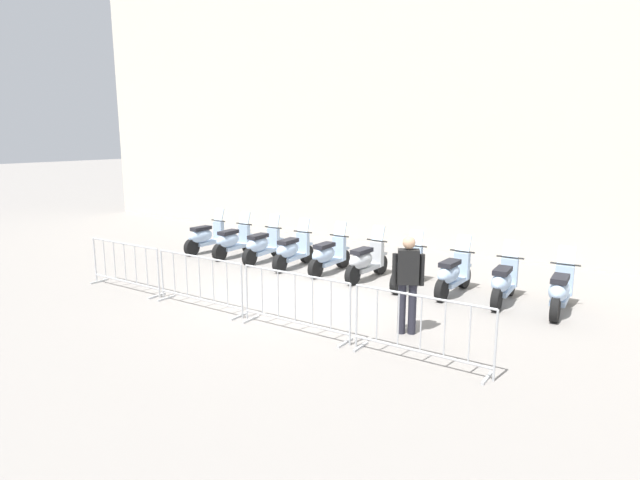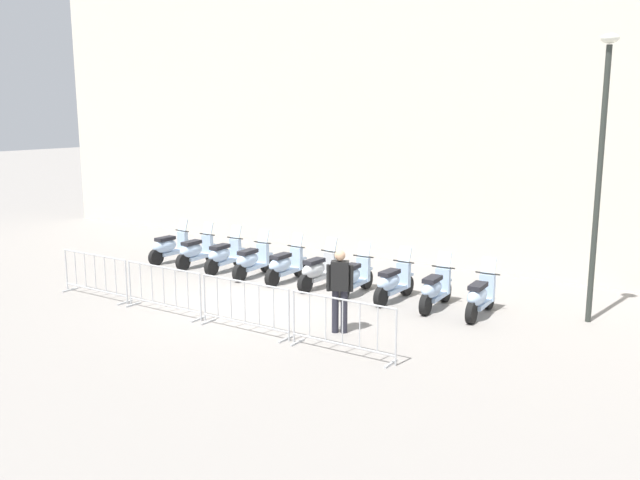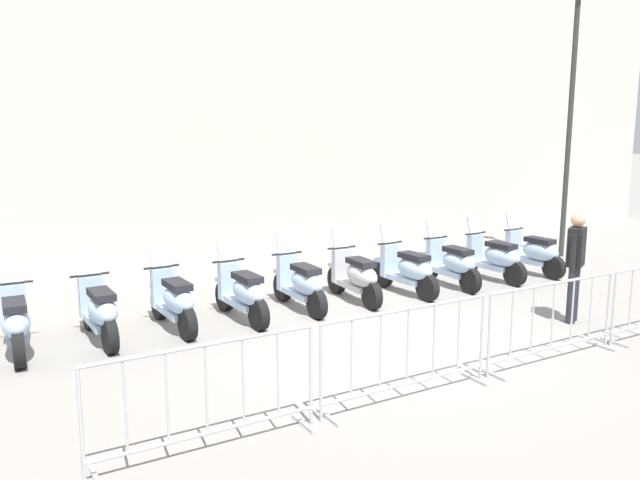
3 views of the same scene
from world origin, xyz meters
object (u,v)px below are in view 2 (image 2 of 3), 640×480
at_px(barrier_segment_2, 245,307).
at_px(motorcycle_9, 480,297).
at_px(motorcycle_8, 435,290).
at_px(barrier_segment_0, 95,276).
at_px(officer_near_row_end, 340,286).
at_px(street_lamp, 601,154).
at_px(motorcycle_3, 252,261).
at_px(motorcycle_1, 196,251).
at_px(barrier_segment_1, 164,290).
at_px(motorcycle_4, 285,265).
at_px(motorcycle_7, 393,283).
at_px(motorcycle_0, 170,247).
at_px(motorcycle_2, 224,256).
at_px(motorcycle_5, 318,271).
at_px(motorcycle_6, 354,277).
at_px(barrier_segment_3, 342,327).

bearing_deg(barrier_segment_2, motorcycle_9, 44.43).
bearing_deg(motorcycle_9, motorcycle_8, 179.24).
height_order(barrier_segment_0, officer_near_row_end, officer_near_row_end).
distance_m(barrier_segment_2, street_lamp, 7.98).
bearing_deg(motorcycle_9, motorcycle_3, 179.72).
distance_m(motorcycle_1, barrier_segment_1, 4.53).
relative_size(motorcycle_4, motorcycle_9, 1.00).
relative_size(motorcycle_1, barrier_segment_1, 0.76).
bearing_deg(motorcycle_7, motorcycle_0, 179.11).
height_order(motorcycle_8, barrier_segment_1, motorcycle_8).
bearing_deg(barrier_segment_0, motorcycle_2, 77.03).
relative_size(motorcycle_0, motorcycle_1, 1.00).
xyz_separation_m(motorcycle_2, motorcycle_8, (6.46, -0.11, 0.00)).
distance_m(motorcycle_5, motorcycle_6, 1.09).
bearing_deg(street_lamp, motorcycle_1, -175.47).
bearing_deg(motorcycle_0, barrier_segment_2, -31.98).
bearing_deg(motorcycle_3, barrier_segment_2, -52.66).
distance_m(barrier_segment_0, street_lamp, 11.84).
height_order(barrier_segment_1, street_lamp, street_lamp).
xyz_separation_m(barrier_segment_1, barrier_segment_2, (2.35, -0.01, 0.00)).
height_order(motorcycle_3, motorcycle_6, same).
bearing_deg(barrier_segment_0, motorcycle_4, 50.83).
relative_size(barrier_segment_1, barrier_segment_3, 1.00).
bearing_deg(motorcycle_1, motorcycle_9, -0.81).
bearing_deg(barrier_segment_1, motorcycle_3, 96.63).
xyz_separation_m(motorcycle_7, officer_near_row_end, (0.15, -2.63, 0.53)).
bearing_deg(motorcycle_0, street_lamp, 4.00).
bearing_deg(officer_near_row_end, barrier_segment_0, -171.17).
bearing_deg(officer_near_row_end, motorcycle_2, 153.71).
xyz_separation_m(barrier_segment_2, barrier_segment_3, (2.35, -0.01, 0.00)).
relative_size(motorcycle_3, barrier_segment_2, 0.76).
height_order(motorcycle_8, barrier_segment_0, motorcycle_8).
bearing_deg(motorcycle_2, motorcycle_5, -0.97).
xyz_separation_m(motorcycle_3, motorcycle_7, (4.30, -0.00, 0.00)).
bearing_deg(motorcycle_7, motorcycle_6, -179.18).
relative_size(motorcycle_0, barrier_segment_1, 0.76).
bearing_deg(motorcycle_9, barrier_segment_1, -149.18).
bearing_deg(motorcycle_5, street_lamp, 8.01).
bearing_deg(motorcycle_9, barrier_segment_3, -110.14).
bearing_deg(motorcycle_7, motorcycle_5, 178.93).
relative_size(motorcycle_3, motorcycle_6, 1.00).
height_order(motorcycle_8, officer_near_row_end, officer_near_row_end).
relative_size(motorcycle_8, street_lamp, 0.29).
bearing_deg(motorcycle_6, motorcycle_9, -0.25).
distance_m(motorcycle_4, officer_near_row_end, 4.35).
xyz_separation_m(motorcycle_5, motorcycle_9, (4.31, -0.07, 0.00)).
relative_size(motorcycle_5, motorcycle_6, 1.00).
bearing_deg(barrier_segment_3, street_lamp, 53.33).
bearing_deg(motorcycle_4, street_lamp, 6.69).
distance_m(motorcycle_3, barrier_segment_1, 3.66).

